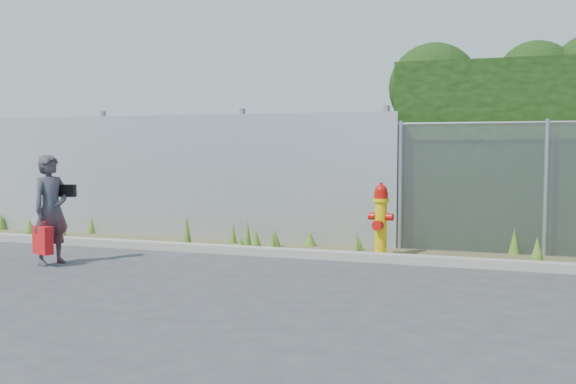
{
  "coord_description": "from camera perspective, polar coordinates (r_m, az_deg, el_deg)",
  "views": [
    {
      "loc": [
        2.54,
        -7.2,
        1.63
      ],
      "look_at": [
        -0.3,
        1.4,
        1.0
      ],
      "focal_mm": 40.0,
      "sensor_mm": 36.0,
      "label": 1
    }
  ],
  "objects": [
    {
      "name": "corrugated_fence",
      "position": [
        11.74,
        -11.26,
        1.34
      ],
      "size": [
        8.5,
        0.21,
        2.3
      ],
      "color": "#B9BCC0",
      "rests_on": "ground"
    },
    {
      "name": "black_shoulder_bag",
      "position": [
        9.58,
        -19.03,
        0.11
      ],
      "size": [
        0.23,
        0.1,
        0.17
      ],
      "rotation": [
        0.0,
        0.0,
        0.2
      ],
      "color": "black"
    },
    {
      "name": "red_tote_bag",
      "position": [
        9.41,
        -20.96,
        -4.01
      ],
      "size": [
        0.35,
        0.13,
        0.45
      ],
      "rotation": [
        0.0,
        0.0,
        -0.4
      ],
      "color": "#BB180A"
    },
    {
      "name": "fire_hydrant",
      "position": [
        9.59,
        8.24,
        -2.59
      ],
      "size": [
        0.37,
        0.33,
        1.11
      ],
      "rotation": [
        0.0,
        0.0,
        -0.15
      ],
      "color": "#DBB30B",
      "rests_on": "ground"
    },
    {
      "name": "ground",
      "position": [
        7.81,
        -1.15,
        -8.08
      ],
      "size": [
        80.0,
        80.0,
        0.0
      ],
      "primitive_type": "plane",
      "color": "#3A393C",
      "rests_on": "ground"
    },
    {
      "name": "weed_strip",
      "position": [
        10.02,
        4.76,
        -4.84
      ],
      "size": [
        16.0,
        1.29,
        0.53
      ],
      "color": "brown",
      "rests_on": "ground"
    },
    {
      "name": "woman",
      "position": [
        9.52,
        -20.3,
        -1.48
      ],
      "size": [
        0.51,
        0.64,
        1.53
      ],
      "primitive_type": "imported",
      "rotation": [
        0.0,
        0.0,
        1.29
      ],
      "color": "#0E535D",
      "rests_on": "ground"
    },
    {
      "name": "curb",
      "position": [
        9.48,
        2.49,
        -5.55
      ],
      "size": [
        16.0,
        0.22,
        0.12
      ],
      "primitive_type": "cube",
      "color": "gray",
      "rests_on": "ground"
    }
  ]
}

